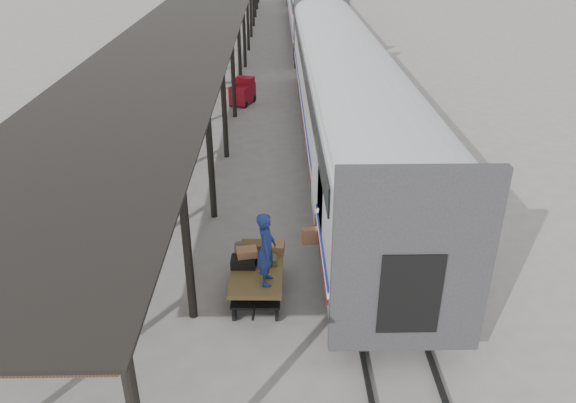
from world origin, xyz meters
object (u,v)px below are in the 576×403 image
Objects in this scene: baggage_cart at (257,274)px; luggage_tug at (243,92)px; pedestrian at (202,77)px; porter at (266,249)px.

baggage_cart is 1.45× the size of luggage_tug.
luggage_tug reaches higher than baggage_cart.
luggage_tug is 1.04× the size of pedestrian.
porter is (0.25, -0.65, 1.12)m from baggage_cart.
baggage_cart is 18.95m from pedestrian.
porter is (1.48, -16.92, 1.17)m from luggage_tug.
luggage_tug is 3.29m from pedestrian.
luggage_tug is at bearing 137.34° from pedestrian.
porter is at bearing -67.39° from baggage_cart.
porter is 1.12× the size of pedestrian.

